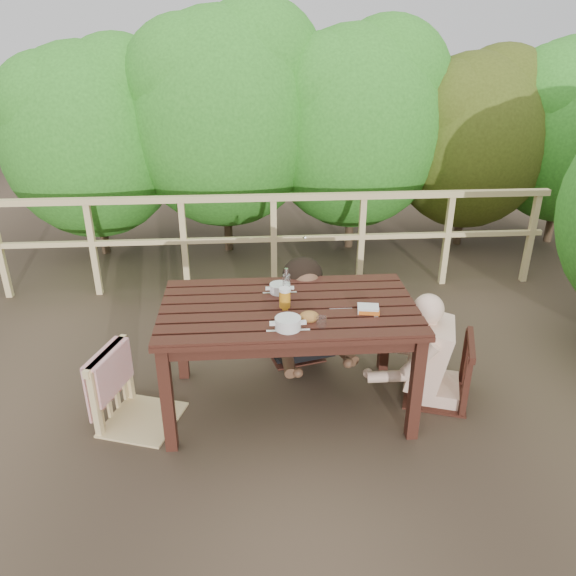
{
  "coord_description": "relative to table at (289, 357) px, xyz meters",
  "views": [
    {
      "loc": [
        -0.25,
        -3.25,
        2.43
      ],
      "look_at": [
        0.0,
        0.05,
        0.9
      ],
      "focal_mm": 34.3,
      "sensor_mm": 36.0,
      "label": 1
    }
  ],
  "objects": [
    {
      "name": "butter_tub",
      "position": [
        0.5,
        -0.14,
        0.42
      ],
      "size": [
        0.15,
        0.12,
        0.06
      ],
      "primitive_type": "cube",
      "rotation": [
        0.0,
        0.0,
        -0.17
      ],
      "color": "silver",
      "rests_on": "table"
    },
    {
      "name": "chair_left",
      "position": [
        -1.02,
        -0.12,
        0.1
      ],
      "size": [
        0.62,
        0.62,
        0.98
      ],
      "primitive_type": "cube",
      "rotation": [
        0.0,
        0.0,
        1.26
      ],
      "color": "#D6B87C",
      "rests_on": "ground"
    },
    {
      "name": "soup_far",
      "position": [
        -0.05,
        0.2,
        0.43
      ],
      "size": [
        0.24,
        0.24,
        0.08
      ],
      "primitive_type": "cylinder",
      "color": "white",
      "rests_on": "table"
    },
    {
      "name": "ground",
      "position": [
        0.0,
        0.0,
        -0.39
      ],
      "size": [
        60.0,
        60.0,
        0.0
      ],
      "primitive_type": "plane",
      "color": "#4A3A2A",
      "rests_on": "ground"
    },
    {
      "name": "soup_near",
      "position": [
        -0.03,
        -0.32,
        0.44
      ],
      "size": [
        0.27,
        0.27,
        0.09
      ],
      "primitive_type": "cylinder",
      "color": "silver",
      "rests_on": "table"
    },
    {
      "name": "table",
      "position": [
        0.0,
        0.0,
        0.0
      ],
      "size": [
        1.69,
        0.95,
        0.78
      ],
      "primitive_type": "cube",
      "color": "black",
      "rests_on": "ground"
    },
    {
      "name": "chair_right",
      "position": [
        1.09,
        0.02,
        0.07
      ],
      "size": [
        0.58,
        0.58,
        0.93
      ],
      "primitive_type": "cube",
      "rotation": [
        0.0,
        0.0,
        -1.9
      ],
      "color": "black",
      "rests_on": "ground"
    },
    {
      "name": "railing",
      "position": [
        0.0,
        2.0,
        0.11
      ],
      "size": [
        5.6,
        0.1,
        1.01
      ],
      "primitive_type": "cube",
      "color": "#D6B87C",
      "rests_on": "ground"
    },
    {
      "name": "chair_far",
      "position": [
        0.1,
        0.68,
        0.03
      ],
      "size": [
        0.51,
        0.51,
        0.84
      ],
      "primitive_type": "cube",
      "rotation": [
        0.0,
        0.0,
        0.25
      ],
      "color": "black",
      "rests_on": "ground"
    },
    {
      "name": "beer_glass",
      "position": [
        -0.03,
        -0.02,
        0.47
      ],
      "size": [
        0.08,
        0.08,
        0.15
      ],
      "primitive_type": "cylinder",
      "color": "orange",
      "rests_on": "table"
    },
    {
      "name": "bread_roll",
      "position": [
        0.11,
        -0.22,
        0.43
      ],
      "size": [
        0.13,
        0.1,
        0.07
      ],
      "primitive_type": "ellipsoid",
      "color": "#A9762F",
      "rests_on": "table"
    },
    {
      "name": "hedge_row",
      "position": [
        0.4,
        3.2,
        1.51
      ],
      "size": [
        6.6,
        1.6,
        3.8
      ],
      "primitive_type": null,
      "color": "#2C721F",
      "rests_on": "ground"
    },
    {
      "name": "bottle",
      "position": [
        -0.01,
        0.12,
        0.51
      ],
      "size": [
        0.05,
        0.05,
        0.23
      ],
      "primitive_type": "cylinder",
      "color": "silver",
      "rests_on": "table"
    },
    {
      "name": "tumbler",
      "position": [
        0.18,
        -0.3,
        0.43
      ],
      "size": [
        0.06,
        0.06,
        0.08
      ],
      "primitive_type": "cylinder",
      "color": "silver",
      "rests_on": "table"
    },
    {
      "name": "woman",
      "position": [
        0.1,
        0.7,
        0.31
      ],
      "size": [
        0.72,
        0.81,
        1.4
      ],
      "primitive_type": null,
      "rotation": [
        0.0,
        0.0,
        3.4
      ],
      "color": "black",
      "rests_on": "ground"
    },
    {
      "name": "diner_right",
      "position": [
        1.12,
        0.02,
        0.27
      ],
      "size": [
        0.79,
        0.72,
        1.32
      ],
      "primitive_type": null,
      "rotation": [
        0.0,
        0.0,
        1.24
      ],
      "color": "beige",
      "rests_on": "ground"
    }
  ]
}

